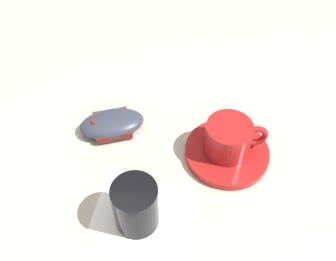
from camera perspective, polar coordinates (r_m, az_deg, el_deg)
The scene contains 7 objects.
ground_plane at distance 0.60m, azimuth 0.48°, elevation -6.97°, with size 3.00×3.00×0.00m, color #B2A899.
saucer at distance 0.62m, azimuth 8.94°, elevation -3.36°, with size 0.14×0.14×0.01m, color maroon.
coffee_cup at distance 0.60m, azimuth 9.35°, elevation -1.12°, with size 0.07×0.10×0.06m.
computer_mouse at distance 0.65m, azimuth -8.56°, elevation 1.04°, with size 0.10×0.13×0.03m.
mouse_cable at distance 0.67m, azimuth -22.82°, elevation -3.51°, with size 0.13×0.19×0.00m.
napkin_under_glass at distance 0.56m, azimuth -4.09°, elevation -13.13°, with size 0.14×0.14×0.00m, color white.
drinking_glass at distance 0.52m, azimuth -4.94°, elevation -11.32°, with size 0.06×0.06×0.08m, color black.
Camera 1 is at (0.32, 0.05, 0.50)m, focal length 40.00 mm.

